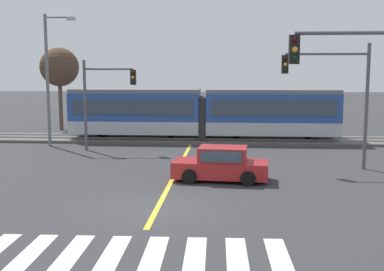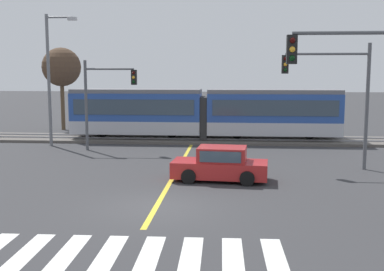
{
  "view_description": "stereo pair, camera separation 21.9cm",
  "coord_description": "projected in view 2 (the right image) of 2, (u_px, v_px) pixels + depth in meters",
  "views": [
    {
      "loc": [
        2.49,
        -16.55,
        4.82
      ],
      "look_at": [
        0.66,
        7.54,
        1.6
      ],
      "focal_mm": 45.0,
      "sensor_mm": 36.0,
      "label": 1
    },
    {
      "loc": [
        2.7,
        -16.53,
        4.82
      ],
      "look_at": [
        0.66,
        7.54,
        1.6
      ],
      "focal_mm": 45.0,
      "sensor_mm": 36.0,
      "label": 2
    }
  ],
  "objects": [
    {
      "name": "ground_plane",
      "position": [
        156.0,
        207.0,
        17.19
      ],
      "size": [
        200.0,
        200.0,
        0.0
      ],
      "primitive_type": "plane",
      "color": "#333335"
    },
    {
      "name": "track_bed",
      "position": [
        194.0,
        139.0,
        33.74
      ],
      "size": [
        120.0,
        4.0,
        0.18
      ],
      "primitive_type": "cube",
      "color": "#56514C",
      "rests_on": "ground"
    },
    {
      "name": "rail_near",
      "position": [
        193.0,
        139.0,
        33.01
      ],
      "size": [
        120.0,
        0.08,
        0.1
      ],
      "primitive_type": "cube",
      "color": "#939399",
      "rests_on": "track_bed"
    },
    {
      "name": "rail_far",
      "position": [
        195.0,
        136.0,
        34.43
      ],
      "size": [
        120.0,
        0.08,
        0.1
      ],
      "primitive_type": "cube",
      "color": "#939399",
      "rests_on": "track_bed"
    },
    {
      "name": "light_rail_tram",
      "position": [
        204.0,
        112.0,
        33.41
      ],
      "size": [
        18.5,
        2.64,
        3.43
      ],
      "color": "#B7BAC1",
      "rests_on": "track_bed"
    },
    {
      "name": "crosswalk_stripe_1",
      "position": [
        28.0,
        252.0,
        12.93
      ],
      "size": [
        0.63,
        2.81,
        0.01
      ],
      "primitive_type": "cube",
      "rotation": [
        0.0,
        0.0,
        0.02
      ],
      "color": "silver",
      "rests_on": "ground"
    },
    {
      "name": "crosswalk_stripe_2",
      "position": [
        68.0,
        253.0,
        12.87
      ],
      "size": [
        0.63,
        2.81,
        0.01
      ],
      "primitive_type": "cube",
      "rotation": [
        0.0,
        0.0,
        0.02
      ],
      "color": "silver",
      "rests_on": "ground"
    },
    {
      "name": "crosswalk_stripe_3",
      "position": [
        109.0,
        254.0,
        12.8
      ],
      "size": [
        0.63,
        2.81,
        0.01
      ],
      "primitive_type": "cube",
      "rotation": [
        0.0,
        0.0,
        0.02
      ],
      "color": "silver",
      "rests_on": "ground"
    },
    {
      "name": "crosswalk_stripe_4",
      "position": [
        150.0,
        255.0,
        12.73
      ],
      "size": [
        0.63,
        2.81,
        0.01
      ],
      "primitive_type": "cube",
      "rotation": [
        0.0,
        0.0,
        0.02
      ],
      "color": "silver",
      "rests_on": "ground"
    },
    {
      "name": "crosswalk_stripe_5",
      "position": [
        191.0,
        256.0,
        12.67
      ],
      "size": [
        0.63,
        2.81,
        0.01
      ],
      "primitive_type": "cube",
      "rotation": [
        0.0,
        0.0,
        0.02
      ],
      "color": "silver",
      "rests_on": "ground"
    },
    {
      "name": "crosswalk_stripe_6",
      "position": [
        233.0,
        257.0,
        12.6
      ],
      "size": [
        0.63,
        2.81,
        0.01
      ],
      "primitive_type": "cube",
      "rotation": [
        0.0,
        0.0,
        0.02
      ],
      "color": "silver",
      "rests_on": "ground"
    },
    {
      "name": "crosswalk_stripe_7",
      "position": [
        275.0,
        258.0,
        12.54
      ],
      "size": [
        0.63,
        2.81,
        0.01
      ],
      "primitive_type": "cube",
      "rotation": [
        0.0,
        0.0,
        0.02
      ],
      "color": "silver",
      "rests_on": "ground"
    },
    {
      "name": "lane_centre_line",
      "position": [
        176.0,
        172.0,
        23.26
      ],
      "size": [
        0.2,
        17.25,
        0.01
      ],
      "primitive_type": "cube",
      "color": "gold",
      "rests_on": "ground"
    },
    {
      "name": "sedan_crossing",
      "position": [
        220.0,
        165.0,
        21.34
      ],
      "size": [
        4.32,
        2.16,
        1.52
      ],
      "color": "#B22323",
      "rests_on": "ground"
    },
    {
      "name": "traffic_light_far_left",
      "position": [
        104.0,
        92.0,
        29.22
      ],
      "size": [
        3.25,
        0.38,
        5.51
      ],
      "color": "#515459",
      "rests_on": "ground"
    },
    {
      "name": "traffic_light_mid_right",
      "position": [
        338.0,
        87.0,
        23.43
      ],
      "size": [
        4.25,
        0.38,
        6.19
      ],
      "color": "#515459",
      "rests_on": "ground"
    },
    {
      "name": "traffic_light_near_right",
      "position": [
        365.0,
        91.0,
        14.96
      ],
      "size": [
        3.75,
        0.38,
        6.36
      ],
      "color": "#515459",
      "rests_on": "ground"
    },
    {
      "name": "street_lamp_west",
      "position": [
        51.0,
        72.0,
        30.86
      ],
      "size": [
        2.05,
        0.28,
        8.43
      ],
      "color": "slate",
      "rests_on": "ground"
    },
    {
      "name": "bare_tree_far_west",
      "position": [
        61.0,
        67.0,
        39.51
      ],
      "size": [
        3.17,
        3.17,
        6.78
      ],
      "color": "brown",
      "rests_on": "ground"
    }
  ]
}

